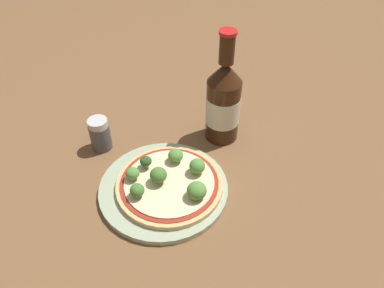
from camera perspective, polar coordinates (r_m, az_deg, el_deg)
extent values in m
plane|color=brown|center=(0.73, -3.36, -5.32)|extent=(3.00, 3.00, 0.00)
cylinder|color=#A3B293|center=(0.71, -4.35, -6.76)|extent=(0.24, 0.24, 0.01)
cylinder|color=tan|center=(0.70, -3.51, -6.19)|extent=(0.20, 0.20, 0.01)
cylinder|color=maroon|center=(0.69, -3.53, -5.87)|extent=(0.18, 0.18, 0.00)
cylinder|color=beige|center=(0.69, -3.54, -5.80)|extent=(0.17, 0.17, 0.00)
cylinder|color=#89A866|center=(0.72, -7.00, -3.21)|extent=(0.01, 0.01, 0.01)
ellipsoid|color=#2D5123|center=(0.71, -7.07, -2.62)|extent=(0.02, 0.02, 0.02)
cylinder|color=#89A866|center=(0.72, -2.49, -2.36)|extent=(0.01, 0.01, 0.01)
ellipsoid|color=#568E3D|center=(0.72, -2.51, -1.74)|extent=(0.03, 0.03, 0.02)
cylinder|color=#89A866|center=(0.67, -8.27, -7.58)|extent=(0.01, 0.01, 0.01)
ellipsoid|color=#477A33|center=(0.66, -8.36, -6.98)|extent=(0.03, 0.03, 0.02)
cylinder|color=#89A866|center=(0.70, 0.78, -4.09)|extent=(0.01, 0.01, 0.01)
ellipsoid|color=#568E3D|center=(0.69, 0.79, -3.38)|extent=(0.03, 0.03, 0.03)
cylinder|color=#89A866|center=(0.69, -5.07, -5.45)|extent=(0.01, 0.01, 0.01)
ellipsoid|color=#477A33|center=(0.68, -5.14, -4.70)|extent=(0.03, 0.03, 0.03)
cylinder|color=#89A866|center=(0.66, 0.72, -7.79)|extent=(0.01, 0.01, 0.01)
ellipsoid|color=#568E3D|center=(0.66, 0.73, -7.12)|extent=(0.03, 0.03, 0.03)
cylinder|color=#89A866|center=(0.70, -8.96, -4.96)|extent=(0.01, 0.01, 0.01)
ellipsoid|color=#568E3D|center=(0.69, -9.05, -4.40)|extent=(0.03, 0.03, 0.02)
cylinder|color=#381E0F|center=(0.78, 4.71, 5.18)|extent=(0.07, 0.07, 0.14)
cylinder|color=beige|center=(0.78, 4.72, 5.34)|extent=(0.07, 0.07, 0.06)
cone|color=#381E0F|center=(0.73, 5.10, 10.82)|extent=(0.07, 0.07, 0.04)
cylinder|color=#381E0F|center=(0.71, 5.35, 14.26)|extent=(0.03, 0.03, 0.06)
cylinder|color=red|center=(0.69, 5.53, 16.61)|extent=(0.03, 0.03, 0.01)
cylinder|color=#4C4C51|center=(0.80, -13.77, 1.09)|extent=(0.04, 0.04, 0.06)
cylinder|color=silver|center=(0.78, -14.19, 3.10)|extent=(0.04, 0.04, 0.01)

